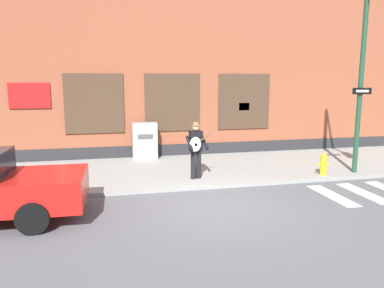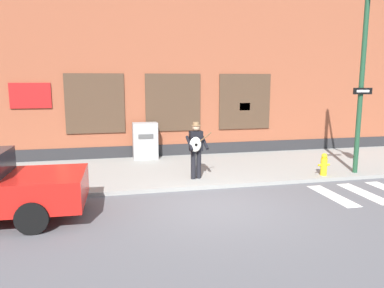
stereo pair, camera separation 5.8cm
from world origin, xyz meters
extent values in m
plane|color=#56565B|center=(0.00, 0.00, 0.00)|extent=(160.00, 160.00, 0.00)
cube|color=gray|center=(0.00, 3.70, 0.05)|extent=(28.00, 4.49, 0.11)
cube|color=brown|center=(0.00, 7.95, 4.16)|extent=(28.00, 4.00, 8.33)
cube|color=#28282B|center=(0.00, 5.93, 0.28)|extent=(28.00, 0.04, 0.55)
cube|color=#473323|center=(-2.92, 5.92, 2.19)|extent=(2.14, 0.06, 2.20)
cube|color=black|center=(-2.92, 5.91, 2.19)|extent=(2.02, 0.03, 2.08)
cube|color=#473323|center=(0.00, 5.92, 2.19)|extent=(2.14, 0.06, 2.20)
cube|color=black|center=(0.00, 5.91, 2.19)|extent=(2.02, 0.03, 2.08)
cube|color=#473323|center=(2.92, 5.92, 2.19)|extent=(2.14, 0.06, 2.20)
cube|color=black|center=(2.92, 5.91, 2.19)|extent=(2.02, 0.03, 2.08)
cube|color=red|center=(-5.13, 5.91, 2.50)|extent=(1.40, 0.04, 0.90)
cube|color=yellow|center=(2.92, 5.90, 1.99)|extent=(0.44, 0.02, 0.30)
cube|color=silver|center=(3.29, 0.16, 0.01)|extent=(0.42, 1.90, 0.01)
cube|color=silver|center=(4.25, 0.16, 0.01)|extent=(0.42, 1.90, 0.01)
cube|color=silver|center=(-3.05, 0.70, 0.74)|extent=(0.07, 0.24, 0.12)
cube|color=silver|center=(-3.08, -0.44, 0.74)|extent=(0.07, 0.24, 0.12)
cylinder|color=black|center=(-3.96, 1.03, 0.33)|extent=(0.67, 0.26, 0.66)
cylinder|color=black|center=(-4.02, -0.72, 0.33)|extent=(0.67, 0.26, 0.66)
cylinder|color=black|center=(0.15, 2.32, 0.54)|extent=(0.15, 0.15, 0.85)
cylinder|color=black|center=(-0.03, 2.28, 0.54)|extent=(0.15, 0.15, 0.85)
cube|color=black|center=(0.06, 2.31, 1.26)|extent=(0.40, 0.26, 0.59)
sphere|color=tan|center=(0.06, 2.31, 1.67)|extent=(0.22, 0.22, 0.22)
cylinder|color=olive|center=(0.06, 2.31, 1.73)|extent=(0.28, 0.28, 0.02)
cylinder|color=olive|center=(0.06, 2.31, 1.78)|extent=(0.18, 0.18, 0.09)
cylinder|color=black|center=(0.31, 2.24, 1.22)|extent=(0.15, 0.52, 0.39)
cylinder|color=black|center=(-0.17, 2.19, 1.22)|extent=(0.15, 0.52, 0.39)
ellipsoid|color=silver|center=(0.00, 2.12, 1.18)|extent=(0.37, 0.16, 0.44)
cylinder|color=black|center=(0.01, 2.07, 1.18)|extent=(0.09, 0.02, 0.09)
cylinder|color=brown|center=(0.26, 2.14, 1.36)|extent=(0.47, 0.09, 0.34)
cylinder|color=#1E472D|center=(5.23, 1.92, 2.77)|extent=(0.15, 0.15, 5.33)
cube|color=black|center=(5.21, 1.82, 2.71)|extent=(0.60, 0.11, 0.20)
cube|color=white|center=(5.21, 1.80, 2.71)|extent=(0.40, 0.07, 0.07)
cube|color=#9E9E9E|center=(-1.14, 5.50, 0.80)|extent=(0.91, 0.51, 1.37)
cube|color=#4C4C4C|center=(-1.14, 5.23, 1.00)|extent=(0.55, 0.02, 0.16)
cylinder|color=gold|center=(4.03, 1.81, 0.38)|extent=(0.20, 0.20, 0.55)
sphere|color=gold|center=(4.03, 1.81, 0.72)|extent=(0.18, 0.18, 0.18)
cylinder|color=gold|center=(3.89, 1.81, 0.44)|extent=(0.10, 0.07, 0.07)
cylinder|color=gold|center=(4.17, 1.81, 0.44)|extent=(0.10, 0.07, 0.07)
camera|label=1|loc=(-2.51, -8.35, 3.05)|focal=35.00mm
camera|label=2|loc=(-2.45, -8.37, 3.05)|focal=35.00mm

